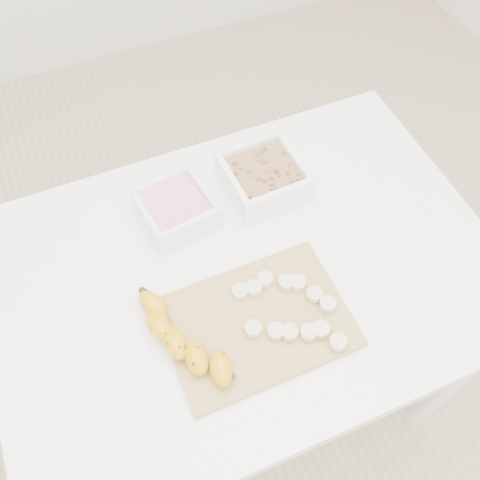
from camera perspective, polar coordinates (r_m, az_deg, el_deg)
name	(u,v)px	position (r m, az deg, el deg)	size (l,w,h in m)	color
ground	(244,388)	(1.75, 0.40, -15.52)	(3.50, 3.50, 0.00)	#C6AD89
table	(245,291)	(1.14, 0.59, -5.46)	(1.00, 0.70, 0.75)	white
bowl_yogurt	(176,209)	(1.10, -6.79, 3.32)	(0.16, 0.16, 0.06)	white
bowl_granola	(263,177)	(1.14, 2.51, 6.70)	(0.16, 0.16, 0.07)	white
cutting_board	(257,322)	(1.00, 1.80, -8.79)	(0.33, 0.24, 0.01)	#AA8543
banana	(185,340)	(0.96, -5.92, -10.59)	(0.06, 0.23, 0.04)	orange
banana_slices	(290,308)	(0.99, 5.33, -7.28)	(0.18, 0.20, 0.02)	beige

